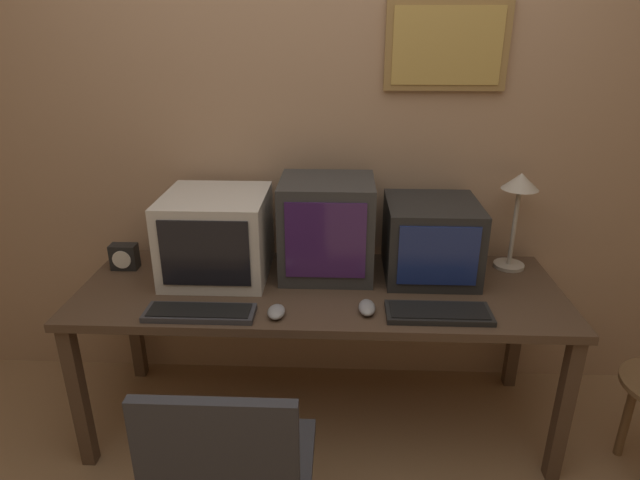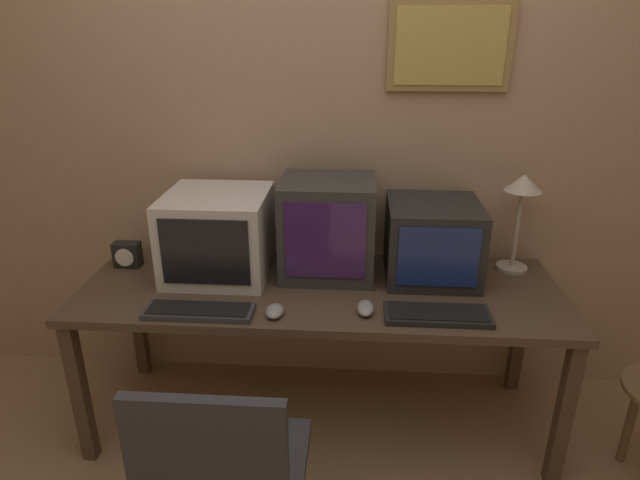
{
  "view_description": "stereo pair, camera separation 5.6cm",
  "coord_description": "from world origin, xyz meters",
  "px_view_note": "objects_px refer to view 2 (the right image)",
  "views": [
    {
      "loc": [
        0.09,
        -1.14,
        1.75
      ],
      "look_at": [
        0.0,
        0.91,
        0.92
      ],
      "focal_mm": 30.0,
      "sensor_mm": 36.0,
      "label": 1
    },
    {
      "loc": [
        0.14,
        -1.13,
        1.75
      ],
      "look_at": [
        0.0,
        0.91,
        0.92
      ],
      "focal_mm": 30.0,
      "sensor_mm": 36.0,
      "label": 2
    }
  ],
  "objects_px": {
    "keyboard_side": "(437,314)",
    "desk_clock": "(127,255)",
    "keyboard_main": "(199,311)",
    "mouse_near_keyboard": "(275,311)",
    "monitor_right": "(432,240)",
    "desk_lamp": "(522,198)",
    "mouse_far_corner": "(365,308)",
    "monitor_center": "(328,227)",
    "monitor_left": "(218,234)"
  },
  "relations": [
    {
      "from": "mouse_far_corner",
      "to": "desk_lamp",
      "type": "distance_m",
      "value": 0.87
    },
    {
      "from": "monitor_center",
      "to": "keyboard_main",
      "type": "bearing_deg",
      "value": -138.99
    },
    {
      "from": "keyboard_main",
      "to": "desk_clock",
      "type": "height_order",
      "value": "desk_clock"
    },
    {
      "from": "monitor_center",
      "to": "keyboard_main",
      "type": "height_order",
      "value": "monitor_center"
    },
    {
      "from": "monitor_left",
      "to": "desk_clock",
      "type": "xyz_separation_m",
      "value": [
        -0.44,
        0.03,
        -0.13
      ]
    },
    {
      "from": "monitor_left",
      "to": "keyboard_main",
      "type": "xyz_separation_m",
      "value": [
        0.0,
        -0.38,
        -0.17
      ]
    },
    {
      "from": "keyboard_side",
      "to": "desk_clock",
      "type": "xyz_separation_m",
      "value": [
        -1.37,
        0.37,
        0.05
      ]
    },
    {
      "from": "mouse_near_keyboard",
      "to": "desk_clock",
      "type": "bearing_deg",
      "value": 151.59
    },
    {
      "from": "monitor_left",
      "to": "keyboard_main",
      "type": "height_order",
      "value": "monitor_left"
    },
    {
      "from": "keyboard_side",
      "to": "monitor_right",
      "type": "bearing_deg",
      "value": 87.78
    },
    {
      "from": "monitor_center",
      "to": "monitor_right",
      "type": "distance_m",
      "value": 0.46
    },
    {
      "from": "monitor_right",
      "to": "keyboard_main",
      "type": "bearing_deg",
      "value": -156.15
    },
    {
      "from": "desk_clock",
      "to": "desk_lamp",
      "type": "height_order",
      "value": "desk_lamp"
    },
    {
      "from": "keyboard_side",
      "to": "mouse_near_keyboard",
      "type": "bearing_deg",
      "value": -177.3
    },
    {
      "from": "desk_clock",
      "to": "mouse_near_keyboard",
      "type": "bearing_deg",
      "value": -28.41
    },
    {
      "from": "monitor_center",
      "to": "mouse_far_corner",
      "type": "xyz_separation_m",
      "value": [
        0.17,
        -0.36,
        -0.2
      ]
    },
    {
      "from": "monitor_center",
      "to": "keyboard_side",
      "type": "height_order",
      "value": "monitor_center"
    },
    {
      "from": "keyboard_side",
      "to": "mouse_near_keyboard",
      "type": "distance_m",
      "value": 0.63
    },
    {
      "from": "keyboard_side",
      "to": "monitor_left",
      "type": "bearing_deg",
      "value": 159.74
    },
    {
      "from": "monitor_left",
      "to": "keyboard_main",
      "type": "distance_m",
      "value": 0.42
    },
    {
      "from": "keyboard_side",
      "to": "desk_lamp",
      "type": "xyz_separation_m",
      "value": [
        0.4,
        0.47,
        0.33
      ]
    },
    {
      "from": "keyboard_side",
      "to": "mouse_far_corner",
      "type": "distance_m",
      "value": 0.28
    },
    {
      "from": "monitor_right",
      "to": "monitor_center",
      "type": "bearing_deg",
      "value": 179.84
    },
    {
      "from": "keyboard_side",
      "to": "desk_clock",
      "type": "height_order",
      "value": "desk_clock"
    },
    {
      "from": "monitor_right",
      "to": "keyboard_side",
      "type": "xyz_separation_m",
      "value": [
        -0.01,
        -0.38,
        -0.16
      ]
    },
    {
      "from": "monitor_right",
      "to": "desk_clock",
      "type": "bearing_deg",
      "value": -179.89
    },
    {
      "from": "keyboard_main",
      "to": "mouse_far_corner",
      "type": "relative_size",
      "value": 3.57
    },
    {
      "from": "monitor_center",
      "to": "desk_lamp",
      "type": "relative_size",
      "value": 0.96
    },
    {
      "from": "keyboard_main",
      "to": "mouse_near_keyboard",
      "type": "height_order",
      "value": "mouse_near_keyboard"
    },
    {
      "from": "keyboard_main",
      "to": "desk_clock",
      "type": "distance_m",
      "value": 0.61
    },
    {
      "from": "monitor_center",
      "to": "desk_lamp",
      "type": "height_order",
      "value": "desk_lamp"
    },
    {
      "from": "keyboard_main",
      "to": "keyboard_side",
      "type": "xyz_separation_m",
      "value": [
        0.92,
        0.04,
        0.0
      ]
    },
    {
      "from": "monitor_left",
      "to": "desk_clock",
      "type": "bearing_deg",
      "value": 175.91
    },
    {
      "from": "monitor_center",
      "to": "mouse_near_keyboard",
      "type": "xyz_separation_m",
      "value": [
        -0.18,
        -0.41,
        -0.2
      ]
    },
    {
      "from": "monitor_right",
      "to": "keyboard_main",
      "type": "distance_m",
      "value": 1.03
    },
    {
      "from": "keyboard_main",
      "to": "keyboard_side",
      "type": "bearing_deg",
      "value": 2.32
    },
    {
      "from": "mouse_far_corner",
      "to": "monitor_right",
      "type": "bearing_deg",
      "value": 51.13
    },
    {
      "from": "mouse_near_keyboard",
      "to": "mouse_far_corner",
      "type": "relative_size",
      "value": 0.9
    },
    {
      "from": "keyboard_side",
      "to": "mouse_far_corner",
      "type": "height_order",
      "value": "mouse_far_corner"
    },
    {
      "from": "mouse_far_corner",
      "to": "desk_lamp",
      "type": "height_order",
      "value": "desk_lamp"
    },
    {
      "from": "keyboard_side",
      "to": "desk_clock",
      "type": "relative_size",
      "value": 3.39
    },
    {
      "from": "mouse_far_corner",
      "to": "mouse_near_keyboard",
      "type": "bearing_deg",
      "value": -172.5
    },
    {
      "from": "monitor_left",
      "to": "desk_clock",
      "type": "height_order",
      "value": "monitor_left"
    },
    {
      "from": "mouse_near_keyboard",
      "to": "mouse_far_corner",
      "type": "height_order",
      "value": "mouse_far_corner"
    },
    {
      "from": "keyboard_side",
      "to": "desk_clock",
      "type": "bearing_deg",
      "value": 164.75
    },
    {
      "from": "monitor_center",
      "to": "mouse_far_corner",
      "type": "height_order",
      "value": "monitor_center"
    },
    {
      "from": "desk_lamp",
      "to": "monitor_right",
      "type": "bearing_deg",
      "value": -166.93
    },
    {
      "from": "keyboard_side",
      "to": "desk_clock",
      "type": "distance_m",
      "value": 1.42
    },
    {
      "from": "monitor_left",
      "to": "mouse_near_keyboard",
      "type": "height_order",
      "value": "monitor_left"
    },
    {
      "from": "monitor_right",
      "to": "keyboard_side",
      "type": "distance_m",
      "value": 0.41
    }
  ]
}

